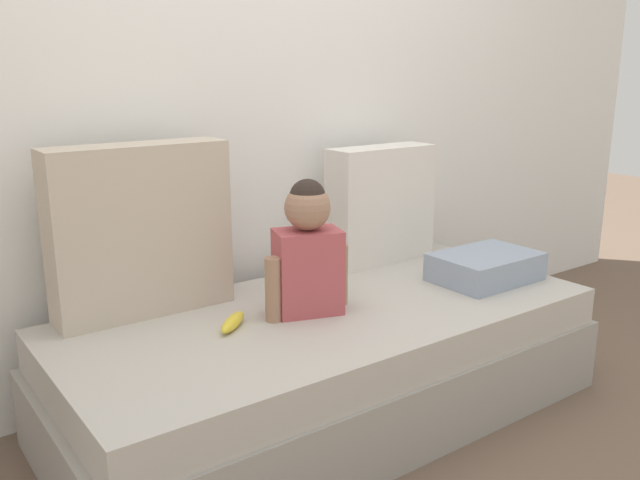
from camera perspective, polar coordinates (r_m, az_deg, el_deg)
ground_plane at (r=2.50m, az=0.78°, el=-14.50°), size 12.00×12.00×0.00m
back_wall at (r=2.66m, az=-6.81°, el=14.77°), size 5.12×0.10×2.45m
couch at (r=2.40m, az=0.80°, el=-10.37°), size 1.92×0.88×0.40m
throw_pillow_left at (r=2.29m, az=-15.08°, el=0.79°), size 0.59×0.16×0.57m
throw_pillow_right at (r=2.84m, az=5.20°, el=3.03°), size 0.48×0.16×0.49m
toddler at (r=2.22m, az=-1.06°, el=-0.85°), size 0.33×0.20×0.46m
banana at (r=2.17m, az=-7.47°, el=-6.96°), size 0.16×0.14×0.04m
folded_blanket at (r=2.68m, az=13.95°, el=-2.23°), size 0.40×0.28×0.11m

